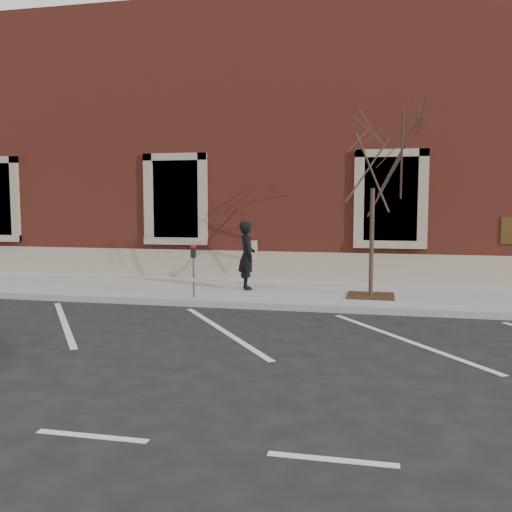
# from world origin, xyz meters

# --- Properties ---
(ground) EXTENTS (120.00, 120.00, 0.00)m
(ground) POSITION_xyz_m (0.00, 0.00, 0.00)
(ground) COLOR #28282B
(ground) RESTS_ON ground
(sidewalk_near) EXTENTS (40.00, 3.50, 0.15)m
(sidewalk_near) POSITION_xyz_m (0.00, 1.75, 0.07)
(sidewalk_near) COLOR #B9B4AD
(sidewalk_near) RESTS_ON ground
(curb_near) EXTENTS (40.00, 0.12, 0.15)m
(curb_near) POSITION_xyz_m (0.00, -0.05, 0.07)
(curb_near) COLOR #9E9E99
(curb_near) RESTS_ON ground
(parking_stripes) EXTENTS (28.00, 4.40, 0.01)m
(parking_stripes) POSITION_xyz_m (0.00, -2.20, 0.00)
(parking_stripes) COLOR silver
(parking_stripes) RESTS_ON ground
(building_civic) EXTENTS (40.00, 8.62, 8.00)m
(building_civic) POSITION_xyz_m (0.00, 7.74, 4.00)
(building_civic) COLOR maroon
(building_civic) RESTS_ON ground
(man) EXTENTS (0.62, 0.73, 1.70)m
(man) POSITION_xyz_m (-0.48, 1.71, 1.00)
(man) COLOR black
(man) RESTS_ON sidewalk_near
(parking_meter) EXTENTS (0.11, 0.08, 1.21)m
(parking_meter) POSITION_xyz_m (-1.37, 0.21, 0.99)
(parking_meter) COLOR #595B60
(parking_meter) RESTS_ON sidewalk_near
(tree_grate) EXTENTS (1.07, 1.07, 0.03)m
(tree_grate) POSITION_xyz_m (2.57, 1.29, 0.16)
(tree_grate) COLOR #432715
(tree_grate) RESTS_ON sidewalk_near
(sapling) EXTENTS (2.72, 2.72, 4.53)m
(sapling) POSITION_xyz_m (2.57, 1.29, 3.32)
(sapling) COLOR #3F2E26
(sapling) RESTS_ON sidewalk_near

